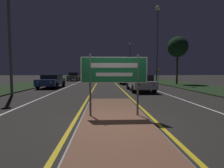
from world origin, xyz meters
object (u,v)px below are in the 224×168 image
at_px(streetlight_left_near, 9,19).
at_px(car_receding_1, 125,78).
at_px(car_receding_2, 119,76).
at_px(car_receding_0, 140,82).
at_px(car_approaching_1, 74,76).
at_px(warning_sign, 159,73).
at_px(streetlight_right_near, 157,33).
at_px(streetlight_right_far, 130,57).
at_px(car_approaching_0, 52,81).
at_px(highway_sign, 114,72).

height_order(streetlight_left_near, car_receding_1, streetlight_left_near).
bearing_deg(car_receding_2, car_receding_0, -90.33).
bearing_deg(car_receding_0, car_approaching_1, 115.56).
relative_size(streetlight_left_near, warning_sign, 3.90).
bearing_deg(streetlight_left_near, streetlight_right_near, 36.09).
bearing_deg(car_receding_0, streetlight_right_far, 82.99).
height_order(streetlight_left_near, car_receding_2, streetlight_left_near).
bearing_deg(car_approaching_0, car_receding_1, 32.81).
xyz_separation_m(streetlight_right_far, car_receding_0, (-3.76, -30.61, -4.77)).
bearing_deg(car_approaching_0, car_approaching_1, 90.23).
bearing_deg(highway_sign, car_approaching_1, 102.33).
height_order(streetlight_right_far, car_receding_1, streetlight_right_far).
height_order(streetlight_right_near, car_receding_0, streetlight_right_near).
bearing_deg(car_receding_1, highway_sign, -98.54).
distance_m(streetlight_right_near, car_approaching_1, 16.86).
height_order(car_receding_0, car_receding_2, car_receding_2).
height_order(streetlight_left_near, streetlight_right_near, streetlight_right_near).
xyz_separation_m(streetlight_left_near, car_approaching_1, (0.91, 19.83, -4.35)).
bearing_deg(streetlight_right_far, highway_sign, -99.41).
relative_size(car_receding_0, car_approaching_0, 1.03).
bearing_deg(warning_sign, car_receding_2, 139.71).
relative_size(streetlight_right_near, car_receding_0, 2.09).
bearing_deg(warning_sign, streetlight_left_near, -132.53).
height_order(streetlight_right_far, car_approaching_0, streetlight_right_far).
height_order(car_receding_0, car_approaching_1, car_approaching_1).
distance_m(car_receding_2, warning_sign, 8.10).
relative_size(car_receding_2, car_approaching_1, 0.97).
bearing_deg(car_receding_0, car_approaching_0, 156.51).
bearing_deg(warning_sign, streetlight_right_far, 99.00).
bearing_deg(streetlight_right_near, streetlight_left_near, -143.91).
relative_size(streetlight_right_near, streetlight_right_far, 1.07).
xyz_separation_m(streetlight_right_far, car_receding_1, (-3.86, -21.66, -4.73)).
bearing_deg(car_approaching_0, highway_sign, -65.03).
relative_size(streetlight_left_near, car_approaching_1, 1.84).
bearing_deg(car_receding_0, streetlight_right_near, 63.31).
relative_size(highway_sign, streetlight_left_near, 0.27).
xyz_separation_m(car_receding_1, car_approaching_0, (-8.25, -5.32, -0.06)).
bearing_deg(streetlight_left_near, highway_sign, -43.21).
bearing_deg(warning_sign, car_receding_0, -113.09).
distance_m(car_approaching_0, warning_sign, 18.37).
bearing_deg(streetlight_right_near, highway_sign, -111.99).
relative_size(streetlight_right_near, car_receding_2, 2.18).
distance_m(highway_sign, car_receding_2, 28.57).
height_order(streetlight_left_near, car_approaching_0, streetlight_left_near).
height_order(streetlight_right_near, streetlight_right_far, streetlight_right_near).
distance_m(car_approaching_1, warning_sign, 14.96).
relative_size(car_approaching_1, warning_sign, 2.12).
relative_size(car_receding_1, car_approaching_0, 1.06).
bearing_deg(car_approaching_1, warning_sign, -10.93).
height_order(car_receding_0, warning_sign, warning_sign).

